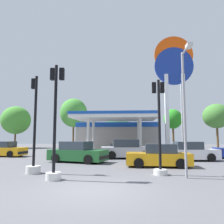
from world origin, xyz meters
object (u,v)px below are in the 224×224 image
object	(u,v)px
tree_3	(173,119)
station_pole_sign	(174,77)
tree_2	(118,124)
car_4	(4,150)
traffic_signal_1	(55,135)
car_5	(127,150)
traffic_signal_2	(34,147)
tree_0	(16,120)
tree_4	(216,116)
traffic_signal_0	(160,136)
tree_1	(74,113)
corner_streetlamp	(185,99)
car_0	(78,153)
car_2	(190,152)
car_3	(158,156)

from	to	relation	value
tree_3	station_pole_sign	bearing A→B (deg)	-100.10
tree_2	station_pole_sign	bearing A→B (deg)	-54.55
car_4	traffic_signal_1	bearing A→B (deg)	-51.63
car_5	traffic_signal_1	size ratio (longest dim) A/B	0.91
traffic_signal_2	tree_0	size ratio (longest dim) A/B	0.77
tree_4	tree_0	bearing A→B (deg)	178.99
station_pole_sign	tree_4	xyz separation A→B (m)	(8.15, 9.57, -3.61)
traffic_signal_1	traffic_signal_0	bearing A→B (deg)	18.25
tree_1	corner_streetlamp	xyz separation A→B (m)	(11.22, -23.81, -1.87)
car_0	tree_3	size ratio (longest dim) A/B	0.73
tree_1	corner_streetlamp	size ratio (longest dim) A/B	1.30
car_4	tree_2	size ratio (longest dim) A/B	0.76
tree_4	traffic_signal_2	bearing A→B (deg)	-128.95
tree_2	tree_3	distance (m)	9.28
car_2	traffic_signal_1	xyz separation A→B (m)	(-8.24, -8.28, 1.31)
car_2	car_5	world-z (taller)	car_5
tree_0	traffic_signal_0	bearing A→B (deg)	-49.55
traffic_signal_1	tree_4	distance (m)	29.68
car_2	car_3	world-z (taller)	car_2
tree_2	traffic_signal_0	bearing A→B (deg)	-82.17
station_pole_sign	traffic_signal_0	world-z (taller)	station_pole_sign
traffic_signal_0	traffic_signal_2	xyz separation A→B (m)	(-6.60, -0.05, -0.55)
car_2	car_3	bearing A→B (deg)	-128.79
traffic_signal_0	corner_streetlamp	world-z (taller)	corner_streetlamp
traffic_signal_1	tree_3	bearing A→B (deg)	68.16
station_pole_sign	tree_2	distance (m)	12.53
car_5	tree_4	xyz separation A→B (m)	(13.48, 14.60, 4.18)
tree_3	traffic_signal_0	bearing A→B (deg)	-102.94
traffic_signal_2	tree_0	xyz separation A→B (m)	(-13.22, 23.30, 3.12)
traffic_signal_0	tree_1	size ratio (longest dim) A/B	0.62
car_2	traffic_signal_2	distance (m)	11.97
tree_2	tree_3	bearing A→B (deg)	16.00
traffic_signal_2	tree_1	bearing A→B (deg)	98.82
corner_streetlamp	car_2	bearing A→B (deg)	74.01
corner_streetlamp	tree_0	bearing A→B (deg)	130.68
tree_3	car_0	bearing A→B (deg)	-118.97
station_pole_sign	tree_1	size ratio (longest dim) A/B	1.69
car_0	tree_4	xyz separation A→B (m)	(17.17, 17.71, 4.22)
traffic_signal_0	traffic_signal_1	xyz separation A→B (m)	(-4.96, -1.63, 0.07)
station_pole_sign	tree_4	distance (m)	13.08
car_2	tree_4	xyz separation A→B (m)	(8.50, 16.05, 4.24)
car_0	car_3	xyz separation A→B (m)	(5.71, -2.02, -0.04)
car_2	traffic_signal_0	size ratio (longest dim) A/B	0.88
car_3	car_2	bearing A→B (deg)	51.21
car_2	tree_2	world-z (taller)	tree_2
car_5	corner_streetlamp	bearing A→B (deg)	-73.12
car_5	corner_streetlamp	xyz separation A→B (m)	(2.78, -9.15, 2.96)
tree_0	traffic_signal_2	bearing A→B (deg)	-60.44
tree_4	tree_2	bearing A→B (deg)	-179.62
corner_streetlamp	station_pole_sign	bearing A→B (deg)	79.78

